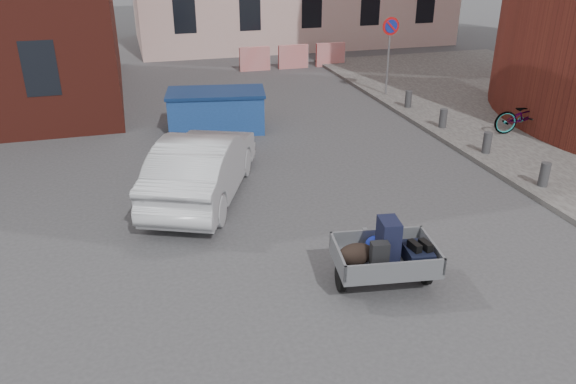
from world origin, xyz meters
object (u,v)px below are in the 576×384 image
object	(u,v)px
trailer	(384,254)
silver_car	(202,165)
dumpster	(217,110)
bicycle	(528,115)

from	to	relation	value
trailer	silver_car	distance (m)	4.91
dumpster	silver_car	world-z (taller)	silver_car
trailer	bicycle	world-z (taller)	trailer
trailer	silver_car	bearing A→B (deg)	126.27
dumpster	silver_car	bearing A→B (deg)	-93.29
silver_car	bicycle	distance (m)	9.54
trailer	dumpster	xyz separation A→B (m)	(-1.26, 8.84, -0.01)
bicycle	trailer	bearing A→B (deg)	137.66
dumpster	bicycle	distance (m)	8.91
silver_car	bicycle	xyz separation A→B (m)	(9.43, 1.47, -0.10)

